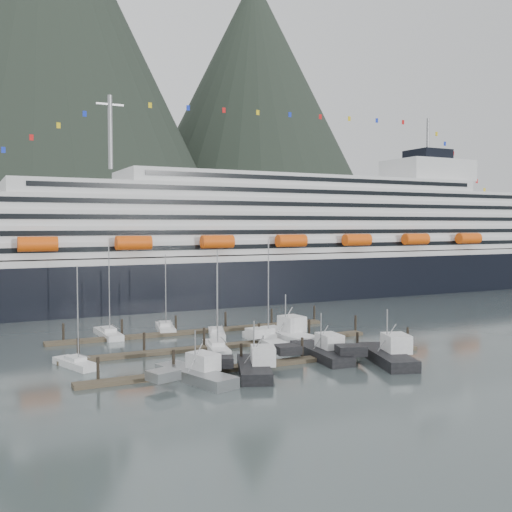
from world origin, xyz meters
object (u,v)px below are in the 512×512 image
object	(u,v)px
trawler_b	(253,367)
trawler_d	(386,355)
sailboat_a	(75,364)
sailboat_c	(217,334)
sailboat_f	(165,329)
trawler_c	(320,351)
trawler_e	(285,335)
cruise_ship	(272,249)
trawler_a	(194,374)
sailboat_d	(265,341)
sailboat_b	(216,348)
sailboat_e	(108,334)

from	to	relation	value
trawler_b	trawler_d	size ratio (longest dim) A/B	0.86
sailboat_a	sailboat_c	xyz separation A→B (m)	(24.12, 11.42, -0.01)
sailboat_f	sailboat_c	bearing A→B (deg)	-132.60
trawler_c	trawler_e	bearing A→B (deg)	-0.67
cruise_ship	trawler_d	xyz separation A→B (m)	(-19.85, -69.90, -11.08)
trawler_a	trawler_c	distance (m)	19.95
cruise_ship	sailboat_d	world-z (taller)	cruise_ship
sailboat_b	sailboat_e	xyz separation A→B (m)	(-11.52, 17.85, 0.01)
trawler_e	trawler_a	bearing A→B (deg)	122.02
trawler_b	trawler_e	world-z (taller)	trawler_e
trawler_c	sailboat_c	bearing A→B (deg)	23.49
trawler_b	sailboat_c	bearing A→B (deg)	9.37
trawler_e	sailboat_a	bearing A→B (deg)	89.72
cruise_ship	trawler_c	world-z (taller)	cruise_ship
sailboat_a	sailboat_d	bearing A→B (deg)	-103.46
sailboat_d	cruise_ship	bearing A→B (deg)	-25.84
sailboat_e	trawler_c	bearing A→B (deg)	-142.99
sailboat_d	sailboat_f	distance (m)	19.87
sailboat_b	trawler_c	distance (m)	15.02
sailboat_f	trawler_e	distance (m)	21.70
trawler_d	trawler_e	distance (m)	19.06
sailboat_b	trawler_e	distance (m)	12.53
trawler_a	trawler_d	distance (m)	26.06
sailboat_c	trawler_d	bearing A→B (deg)	-134.95
sailboat_c	trawler_b	size ratio (longest dim) A/B	1.04
sailboat_b	trawler_e	world-z (taller)	sailboat_b
trawler_d	sailboat_e	bearing A→B (deg)	57.67
sailboat_c	trawler_b	distance (m)	25.44
sailboat_e	trawler_a	size ratio (longest dim) A/B	1.25
sailboat_e	trawler_e	bearing A→B (deg)	-125.06
trawler_a	trawler_e	size ratio (longest dim) A/B	0.97
sailboat_e	cruise_ship	bearing A→B (deg)	-55.37
trawler_a	sailboat_d	bearing A→B (deg)	-64.82
trawler_b	sailboat_e	bearing A→B (deg)	39.63
sailboat_c	sailboat_e	bearing A→B (deg)	83.72
cruise_ship	trawler_b	distance (m)	78.96
sailboat_a	sailboat_e	world-z (taller)	sailboat_e
cruise_ship	trawler_e	size ratio (longest dim) A/B	16.57
cruise_ship	sailboat_c	bearing A→B (deg)	-127.27
trawler_a	sailboat_a	bearing A→B (deg)	23.03
sailboat_e	sailboat_b	bearing A→B (deg)	-148.83
sailboat_d	trawler_b	world-z (taller)	sailboat_d
sailboat_a	trawler_b	size ratio (longest dim) A/B	1.15
sailboat_b	trawler_d	world-z (taller)	sailboat_b
trawler_c	sailboat_e	bearing A→B (deg)	44.31
sailboat_a	trawler_a	world-z (taller)	sailboat_a
sailboat_f	trawler_a	distance (m)	33.58
sailboat_d	sailboat_f	xyz separation A→B (m)	(-10.43, 16.92, -0.02)
cruise_ship	trawler_b	xyz separation A→B (m)	(-38.42, -68.08, -11.13)
sailboat_b	trawler_a	bearing A→B (deg)	160.48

